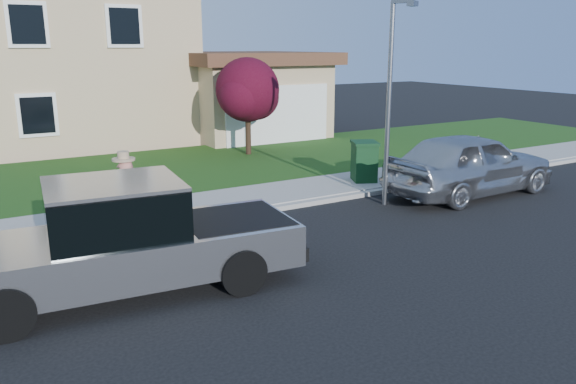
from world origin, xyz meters
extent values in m
plane|color=black|center=(0.00, 0.00, 0.00)|extent=(80.00, 80.00, 0.00)
cube|color=gray|center=(1.00, 2.90, 0.06)|extent=(40.00, 0.20, 0.12)
cube|color=gray|center=(1.00, 4.00, 0.07)|extent=(40.00, 2.00, 0.15)
cube|color=#133C11|center=(1.00, 8.50, 0.05)|extent=(40.00, 7.00, 0.10)
cube|color=tan|center=(0.00, 17.00, 3.20)|extent=(8.00, 9.00, 6.40)
cube|color=tan|center=(6.50, 14.00, 1.60)|extent=(5.50, 6.00, 3.20)
cube|color=white|center=(6.50, 10.98, 1.25)|extent=(4.60, 0.12, 2.30)
cube|color=#4C2D1E|center=(6.50, 14.00, 3.40)|extent=(6.20, 6.80, 0.50)
cube|color=white|center=(-2.20, 12.45, 4.60)|extent=(1.30, 0.10, 1.50)
cube|color=white|center=(1.00, 12.45, 4.60)|extent=(1.30, 0.10, 1.50)
cube|color=black|center=(-2.20, 12.45, 1.60)|extent=(1.30, 0.10, 1.50)
cylinder|color=black|center=(-4.31, -0.66, 0.39)|extent=(0.80, 0.36, 0.78)
cylinder|color=black|center=(-4.15, 1.12, 0.39)|extent=(0.80, 0.36, 0.78)
cylinder|color=black|center=(-0.88, -0.97, 0.39)|extent=(0.80, 0.36, 0.78)
cylinder|color=black|center=(-0.72, 0.80, 0.39)|extent=(0.80, 0.36, 0.78)
cube|color=#A9AAB0|center=(-2.44, 0.07, 0.67)|extent=(5.68, 2.43, 0.70)
cube|color=black|center=(-2.59, 0.08, 1.41)|extent=(2.19, 1.98, 0.82)
cube|color=#A9AAB0|center=(-2.59, 0.08, 1.83)|extent=(2.19, 1.98, 0.08)
cube|color=black|center=(-0.61, -0.10, 1.00)|extent=(1.89, 1.80, 0.06)
cube|color=black|center=(0.34, -0.19, 0.48)|extent=(0.28, 1.84, 0.24)
cube|color=black|center=(-3.26, 1.19, 1.31)|extent=(0.14, 0.22, 0.17)
imported|color=tan|center=(-1.79, 2.54, 0.86)|extent=(0.65, 0.44, 1.71)
cylinder|color=tan|center=(-1.79, 2.54, 1.74)|extent=(0.46, 0.46, 0.05)
cylinder|color=tan|center=(-1.79, 2.54, 1.80)|extent=(0.23, 0.23, 0.16)
imported|color=#AAACB2|center=(7.18, 1.63, 0.86)|extent=(5.09, 2.15, 1.72)
cylinder|color=black|center=(4.39, 9.43, 0.89)|extent=(0.20, 0.20, 1.57)
sphere|color=#430E1D|center=(4.39, 9.43, 2.41)|extent=(2.26, 2.26, 2.26)
sphere|color=#430E1D|center=(4.88, 9.72, 2.12)|extent=(1.67, 1.67, 1.67)
sphere|color=#430E1D|center=(4.00, 9.13, 2.21)|extent=(1.57, 1.57, 1.57)
cube|color=black|center=(5.33, 3.85, 0.68)|extent=(0.88, 0.93, 1.05)
cube|color=black|center=(5.33, 3.85, 1.25)|extent=(0.96, 1.02, 0.08)
cylinder|color=slate|center=(4.56, 2.00, 2.47)|extent=(0.12, 0.12, 4.94)
cube|color=slate|center=(4.65, 1.77, 4.94)|extent=(0.31, 0.55, 0.12)
cube|color=slate|center=(4.74, 1.54, 4.86)|extent=(0.29, 0.26, 0.12)
camera|label=1|loc=(-4.51, -8.65, 3.94)|focal=35.00mm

